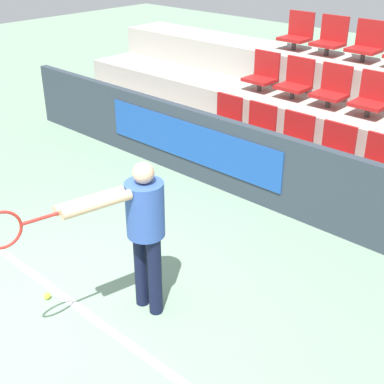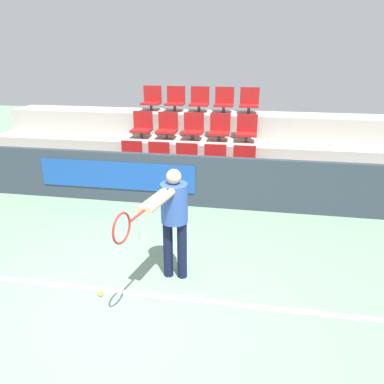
% 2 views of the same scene
% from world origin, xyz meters
% --- Properties ---
extents(ground_plane, '(30.00, 30.00, 0.00)m').
position_xyz_m(ground_plane, '(0.00, 0.00, 0.00)').
color(ground_plane, gray).
extents(court_baseline, '(6.39, 0.08, 0.01)m').
position_xyz_m(court_baseline, '(0.00, 0.27, 0.00)').
color(court_baseline, white).
rests_on(court_baseline, ground).
extents(barrier_wall, '(9.87, 0.14, 1.02)m').
position_xyz_m(barrier_wall, '(-0.03, 3.22, 0.51)').
color(barrier_wall, '#2D3842').
rests_on(barrier_wall, ground).
extents(bleacher_tier_front, '(9.47, 0.89, 0.49)m').
position_xyz_m(bleacher_tier_front, '(0.00, 3.75, 0.25)').
color(bleacher_tier_front, '#ADA89E').
rests_on(bleacher_tier_front, ground).
extents(bleacher_tier_middle, '(9.47, 0.89, 0.98)m').
position_xyz_m(bleacher_tier_middle, '(0.00, 4.64, 0.49)').
color(bleacher_tier_middle, '#ADA89E').
rests_on(bleacher_tier_middle, ground).
extents(bleacher_tier_back, '(9.47, 0.89, 1.47)m').
position_xyz_m(bleacher_tier_back, '(0.00, 5.53, 0.74)').
color(bleacher_tier_back, '#ADA89E').
rests_on(bleacher_tier_back, ground).
extents(stadium_chair_0, '(0.46, 0.38, 0.59)m').
position_xyz_m(stadium_chair_0, '(-1.20, 3.86, 0.75)').
color(stadium_chair_0, '#333333').
rests_on(stadium_chair_0, bleacher_tier_front).
extents(stadium_chair_1, '(0.46, 0.38, 0.59)m').
position_xyz_m(stadium_chair_1, '(-0.60, 3.86, 0.75)').
color(stadium_chair_1, '#333333').
rests_on(stadium_chair_1, bleacher_tier_front).
extents(stadium_chair_2, '(0.46, 0.38, 0.59)m').
position_xyz_m(stadium_chair_2, '(0.00, 3.86, 0.75)').
color(stadium_chair_2, '#333333').
rests_on(stadium_chair_2, bleacher_tier_front).
extents(stadium_chair_3, '(0.46, 0.38, 0.59)m').
position_xyz_m(stadium_chair_3, '(0.60, 3.86, 0.75)').
color(stadium_chair_3, '#333333').
rests_on(stadium_chair_3, bleacher_tier_front).
extents(stadium_chair_4, '(0.46, 0.38, 0.59)m').
position_xyz_m(stadium_chair_4, '(1.20, 3.86, 0.75)').
color(stadium_chair_4, '#333333').
rests_on(stadium_chair_4, bleacher_tier_front).
extents(stadium_chair_5, '(0.46, 0.38, 0.59)m').
position_xyz_m(stadium_chair_5, '(-1.20, 4.75, 1.25)').
color(stadium_chair_5, '#333333').
rests_on(stadium_chair_5, bleacher_tier_middle).
extents(stadium_chair_6, '(0.46, 0.38, 0.59)m').
position_xyz_m(stadium_chair_6, '(-0.60, 4.75, 1.25)').
color(stadium_chair_6, '#333333').
rests_on(stadium_chair_6, bleacher_tier_middle).
extents(stadium_chair_7, '(0.46, 0.38, 0.59)m').
position_xyz_m(stadium_chair_7, '(0.00, 4.75, 1.25)').
color(stadium_chair_7, '#333333').
rests_on(stadium_chair_7, bleacher_tier_middle).
extents(stadium_chair_8, '(0.46, 0.38, 0.59)m').
position_xyz_m(stadium_chair_8, '(0.60, 4.75, 1.25)').
color(stadium_chair_8, '#333333').
rests_on(stadium_chair_8, bleacher_tier_middle).
extents(stadium_chair_9, '(0.46, 0.38, 0.59)m').
position_xyz_m(stadium_chair_9, '(1.20, 4.75, 1.25)').
color(stadium_chair_9, '#333333').
rests_on(stadium_chair_9, bleacher_tier_middle).
extents(stadium_chair_10, '(0.46, 0.38, 0.59)m').
position_xyz_m(stadium_chair_10, '(-1.20, 5.64, 1.74)').
color(stadium_chair_10, '#333333').
rests_on(stadium_chair_10, bleacher_tier_back).
extents(stadium_chair_11, '(0.46, 0.38, 0.59)m').
position_xyz_m(stadium_chair_11, '(-0.60, 5.64, 1.74)').
color(stadium_chair_11, '#333333').
rests_on(stadium_chair_11, bleacher_tier_back).
extents(stadium_chair_12, '(0.46, 0.38, 0.59)m').
position_xyz_m(stadium_chair_12, '(0.00, 5.64, 1.74)').
color(stadium_chair_12, '#333333').
rests_on(stadium_chair_12, bleacher_tier_back).
extents(stadium_chair_13, '(0.46, 0.38, 0.59)m').
position_xyz_m(stadium_chair_13, '(0.60, 5.64, 1.74)').
color(stadium_chair_13, '#333333').
rests_on(stadium_chair_13, bleacher_tier_back).
extents(stadium_chair_14, '(0.46, 0.38, 0.59)m').
position_xyz_m(stadium_chair_14, '(1.20, 5.64, 1.74)').
color(stadium_chair_14, '#333333').
rests_on(stadium_chair_14, bleacher_tier_back).
extents(tennis_player, '(0.47, 1.55, 1.54)m').
position_xyz_m(tennis_player, '(0.43, 0.68, 0.96)').
color(tennis_player, black).
rests_on(tennis_player, ground).
extents(tennis_ball, '(0.07, 0.07, 0.07)m').
position_xyz_m(tennis_ball, '(-0.39, 0.15, 0.03)').
color(tennis_ball, '#CCDB33').
rests_on(tennis_ball, ground).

